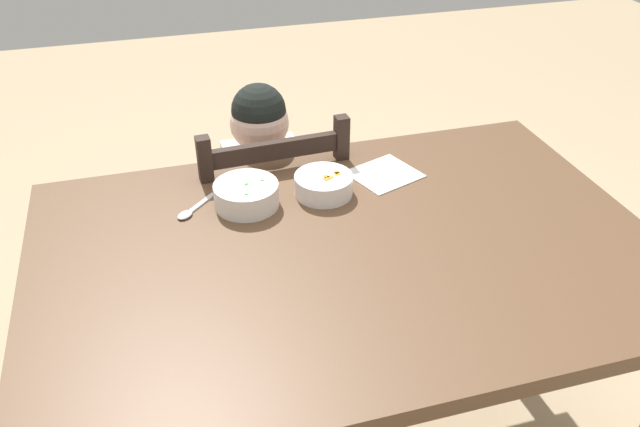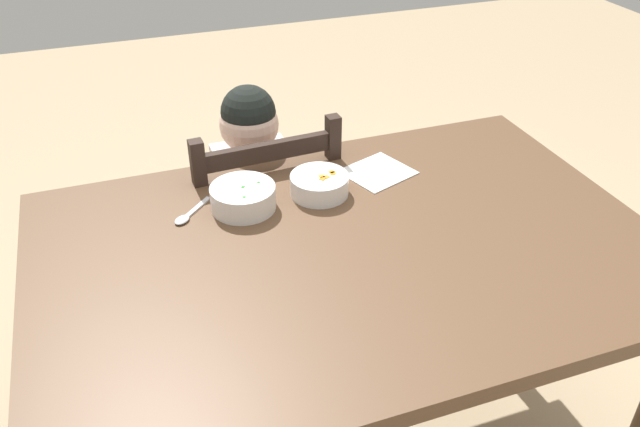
{
  "view_description": "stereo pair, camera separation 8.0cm",
  "coord_description": "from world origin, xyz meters",
  "px_view_note": "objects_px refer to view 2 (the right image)",
  "views": [
    {
      "loc": [
        -0.39,
        -1.13,
        1.65
      ],
      "look_at": [
        -0.04,
        0.07,
        0.83
      ],
      "focal_mm": 36.51,
      "sensor_mm": 36.0,
      "label": 1
    },
    {
      "loc": [
        -0.46,
        -1.11,
        1.65
      ],
      "look_at": [
        -0.04,
        0.07,
        0.83
      ],
      "focal_mm": 36.51,
      "sensor_mm": 36.0,
      "label": 2
    }
  ],
  "objects_px": {
    "bowl_of_peas": "(243,197)",
    "bowl_of_carrots": "(319,184)",
    "dining_table": "(347,278)",
    "dining_chair": "(259,241)",
    "spoon": "(187,216)",
    "child_figure": "(256,192)"
  },
  "relations": [
    {
      "from": "spoon",
      "to": "bowl_of_peas",
      "type": "bearing_deg",
      "value": -1.87
    },
    {
      "from": "dining_chair",
      "to": "bowl_of_carrots",
      "type": "distance_m",
      "value": 0.48
    },
    {
      "from": "dining_table",
      "to": "child_figure",
      "type": "relative_size",
      "value": 1.49
    },
    {
      "from": "bowl_of_peas",
      "to": "spoon",
      "type": "height_order",
      "value": "bowl_of_peas"
    },
    {
      "from": "bowl_of_peas",
      "to": "bowl_of_carrots",
      "type": "xyz_separation_m",
      "value": [
        0.2,
        -0.0,
        -0.0
      ]
    },
    {
      "from": "dining_chair",
      "to": "bowl_of_carrots",
      "type": "xyz_separation_m",
      "value": [
        0.1,
        -0.3,
        0.36
      ]
    },
    {
      "from": "dining_chair",
      "to": "bowl_of_peas",
      "type": "relative_size",
      "value": 5.6
    },
    {
      "from": "dining_table",
      "to": "dining_chair",
      "type": "relative_size",
      "value": 1.58
    },
    {
      "from": "dining_table",
      "to": "spoon",
      "type": "bearing_deg",
      "value": 144.82
    },
    {
      "from": "spoon",
      "to": "dining_table",
      "type": "bearing_deg",
      "value": -35.18
    },
    {
      "from": "bowl_of_carrots",
      "to": "spoon",
      "type": "relative_size",
      "value": 1.34
    },
    {
      "from": "dining_table",
      "to": "bowl_of_carrots",
      "type": "distance_m",
      "value": 0.26
    },
    {
      "from": "dining_table",
      "to": "bowl_of_peas",
      "type": "xyz_separation_m",
      "value": [
        -0.19,
        0.23,
        0.13
      ]
    },
    {
      "from": "dining_chair",
      "to": "dining_table",
      "type": "bearing_deg",
      "value": -80.7
    },
    {
      "from": "child_figure",
      "to": "bowl_of_carrots",
      "type": "bearing_deg",
      "value": -71.23
    },
    {
      "from": "dining_chair",
      "to": "spoon",
      "type": "bearing_deg",
      "value": -129.34
    },
    {
      "from": "bowl_of_peas",
      "to": "spoon",
      "type": "bearing_deg",
      "value": 178.13
    },
    {
      "from": "bowl_of_carrots",
      "to": "spoon",
      "type": "height_order",
      "value": "bowl_of_carrots"
    },
    {
      "from": "dining_table",
      "to": "child_figure",
      "type": "bearing_deg",
      "value": 99.72
    },
    {
      "from": "dining_chair",
      "to": "spoon",
      "type": "relative_size",
      "value": 8.08
    },
    {
      "from": "bowl_of_carrots",
      "to": "spoon",
      "type": "bearing_deg",
      "value": 179.22
    },
    {
      "from": "bowl_of_peas",
      "to": "bowl_of_carrots",
      "type": "bearing_deg",
      "value": -0.0
    }
  ]
}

